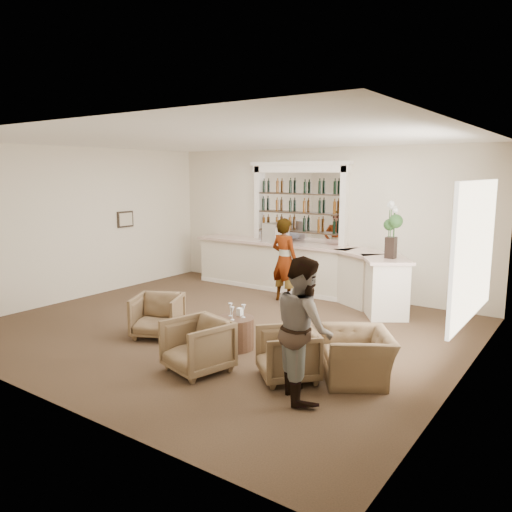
{
  "coord_description": "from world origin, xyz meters",
  "views": [
    {
      "loc": [
        5.38,
        -6.71,
        2.75
      ],
      "look_at": [
        0.05,
        0.9,
        1.19
      ],
      "focal_mm": 35.0,
      "sensor_mm": 36.0,
      "label": 1
    }
  ],
  "objects_px": {
    "espresso_machine": "(276,233)",
    "armchair_far": "(358,356)",
    "sommelier": "(284,260)",
    "guest": "(304,328)",
    "armchair_center": "(197,346)",
    "flower_vase": "(392,226)",
    "armchair_left": "(158,316)",
    "armchair_right": "(287,354)",
    "bar_counter": "(301,269)",
    "cocktail_table": "(235,333)"
  },
  "relations": [
    {
      "from": "espresso_machine",
      "to": "armchair_far",
      "type": "bearing_deg",
      "value": -26.0
    },
    {
      "from": "sommelier",
      "to": "guest",
      "type": "xyz_separation_m",
      "value": [
        2.65,
        -3.83,
        -0.02
      ]
    },
    {
      "from": "armchair_center",
      "to": "flower_vase",
      "type": "relative_size",
      "value": 0.76
    },
    {
      "from": "armchair_left",
      "to": "armchair_far",
      "type": "relative_size",
      "value": 0.79
    },
    {
      "from": "armchair_far",
      "to": "armchair_right",
      "type": "bearing_deg",
      "value": -90.04
    },
    {
      "from": "armchair_center",
      "to": "armchair_far",
      "type": "relative_size",
      "value": 0.82
    },
    {
      "from": "armchair_far",
      "to": "armchair_center",
      "type": "bearing_deg",
      "value": -96.46
    },
    {
      "from": "espresso_machine",
      "to": "flower_vase",
      "type": "bearing_deg",
      "value": 8.04
    },
    {
      "from": "bar_counter",
      "to": "armchair_left",
      "type": "xyz_separation_m",
      "value": [
        -0.5,
        -3.99,
        -0.22
      ]
    },
    {
      "from": "cocktail_table",
      "to": "armchair_center",
      "type": "distance_m",
      "value": 1.06
    },
    {
      "from": "bar_counter",
      "to": "cocktail_table",
      "type": "bearing_deg",
      "value": -75.72
    },
    {
      "from": "bar_counter",
      "to": "sommelier",
      "type": "relative_size",
      "value": 3.17
    },
    {
      "from": "cocktail_table",
      "to": "flower_vase",
      "type": "height_order",
      "value": "flower_vase"
    },
    {
      "from": "armchair_far",
      "to": "guest",
      "type": "bearing_deg",
      "value": -55.88
    },
    {
      "from": "armchair_left",
      "to": "guest",
      "type": "bearing_deg",
      "value": -37.67
    },
    {
      "from": "guest",
      "to": "flower_vase",
      "type": "xyz_separation_m",
      "value": [
        -0.39,
        4.01,
        0.87
      ]
    },
    {
      "from": "bar_counter",
      "to": "guest",
      "type": "distance_m",
      "value": 5.32
    },
    {
      "from": "guest",
      "to": "espresso_machine",
      "type": "bearing_deg",
      "value": -8.74
    },
    {
      "from": "flower_vase",
      "to": "cocktail_table",
      "type": "bearing_deg",
      "value": -113.1
    },
    {
      "from": "armchair_left",
      "to": "armchair_center",
      "type": "height_order",
      "value": "armchair_center"
    },
    {
      "from": "sommelier",
      "to": "guest",
      "type": "height_order",
      "value": "sommelier"
    },
    {
      "from": "armchair_left",
      "to": "armchair_center",
      "type": "bearing_deg",
      "value": -52.62
    },
    {
      "from": "armchair_left",
      "to": "flower_vase",
      "type": "relative_size",
      "value": 0.73
    },
    {
      "from": "cocktail_table",
      "to": "armchair_right",
      "type": "xyz_separation_m",
      "value": [
        1.29,
        -0.54,
        0.1
      ]
    },
    {
      "from": "armchair_far",
      "to": "espresso_machine",
      "type": "bearing_deg",
      "value": -169.42
    },
    {
      "from": "sommelier",
      "to": "espresso_machine",
      "type": "bearing_deg",
      "value": -38.35
    },
    {
      "from": "armchair_far",
      "to": "cocktail_table",
      "type": "bearing_deg",
      "value": -124.76
    },
    {
      "from": "guest",
      "to": "flower_vase",
      "type": "relative_size",
      "value": 1.64
    },
    {
      "from": "flower_vase",
      "to": "espresso_machine",
      "type": "bearing_deg",
      "value": 168.94
    },
    {
      "from": "bar_counter",
      "to": "espresso_machine",
      "type": "distance_m",
      "value": 1.05
    },
    {
      "from": "armchair_far",
      "to": "espresso_machine",
      "type": "distance_m",
      "value": 5.36
    },
    {
      "from": "sommelier",
      "to": "espresso_machine",
      "type": "distance_m",
      "value": 1.15
    },
    {
      "from": "armchair_left",
      "to": "armchair_right",
      "type": "xyz_separation_m",
      "value": [
        2.73,
        -0.26,
        -0.01
      ]
    },
    {
      "from": "guest",
      "to": "armchair_right",
      "type": "xyz_separation_m",
      "value": [
        -0.43,
        0.34,
        -0.53
      ]
    },
    {
      "from": "armchair_left",
      "to": "armchair_center",
      "type": "relative_size",
      "value": 0.97
    },
    {
      "from": "bar_counter",
      "to": "armchair_center",
      "type": "bearing_deg",
      "value": -77.25
    },
    {
      "from": "armchair_left",
      "to": "espresso_machine",
      "type": "bearing_deg",
      "value": 65.95
    },
    {
      "from": "armchair_center",
      "to": "flower_vase",
      "type": "bearing_deg",
      "value": 88.75
    },
    {
      "from": "sommelier",
      "to": "armchair_left",
      "type": "height_order",
      "value": "sommelier"
    },
    {
      "from": "cocktail_table",
      "to": "armchair_center",
      "type": "relative_size",
      "value": 0.73
    },
    {
      "from": "guest",
      "to": "armchair_far",
      "type": "height_order",
      "value": "guest"
    },
    {
      "from": "bar_counter",
      "to": "armchair_center",
      "type": "relative_size",
      "value": 7.02
    },
    {
      "from": "armchair_left",
      "to": "sommelier",
      "type": "bearing_deg",
      "value": 53.93
    },
    {
      "from": "armchair_center",
      "to": "armchair_right",
      "type": "xyz_separation_m",
      "value": [
        1.16,
        0.5,
        -0.02
      ]
    },
    {
      "from": "bar_counter",
      "to": "guest",
      "type": "height_order",
      "value": "guest"
    },
    {
      "from": "cocktail_table",
      "to": "armchair_far",
      "type": "distance_m",
      "value": 2.07
    },
    {
      "from": "flower_vase",
      "to": "armchair_far",
      "type": "bearing_deg",
      "value": -76.82
    },
    {
      "from": "cocktail_table",
      "to": "armchair_right",
      "type": "distance_m",
      "value": 1.41
    },
    {
      "from": "espresso_machine",
      "to": "guest",
      "type": "bearing_deg",
      "value": -34.66
    },
    {
      "from": "flower_vase",
      "to": "guest",
      "type": "bearing_deg",
      "value": -84.41
    }
  ]
}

